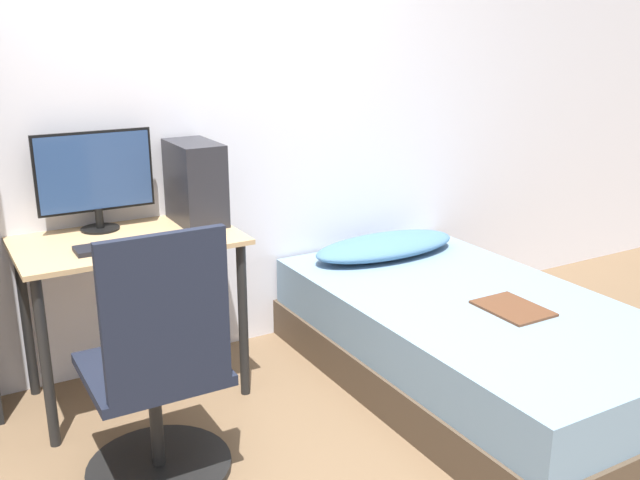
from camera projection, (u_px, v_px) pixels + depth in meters
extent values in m
cube|color=silver|center=(157.00, 116.00, 3.40)|extent=(8.00, 0.05, 2.50)
cube|color=tan|center=(128.00, 241.00, 3.15)|extent=(0.96, 0.60, 0.02)
cylinder|color=black|center=(46.00, 364.00, 2.85)|extent=(0.04, 0.04, 0.74)
cylinder|color=black|center=(243.00, 321.00, 3.26)|extent=(0.04, 0.04, 0.74)
cylinder|color=black|center=(26.00, 320.00, 3.26)|extent=(0.04, 0.04, 0.74)
cylinder|color=black|center=(204.00, 287.00, 3.67)|extent=(0.04, 0.04, 0.74)
cylinder|color=black|center=(160.00, 467.00, 2.78)|extent=(0.56, 0.56, 0.03)
cylinder|color=black|center=(156.00, 419.00, 2.72)|extent=(0.05, 0.05, 0.39)
cube|color=black|center=(152.00, 369.00, 2.66)|extent=(0.49, 0.49, 0.04)
cube|color=black|center=(166.00, 315.00, 2.38)|extent=(0.44, 0.04, 0.57)
cube|color=#4C3D2D|center=(471.00, 364.00, 3.43)|extent=(1.14, 2.00, 0.20)
cube|color=#708EA8|center=(474.00, 322.00, 3.37)|extent=(1.10, 1.96, 0.24)
ellipsoid|color=teal|center=(385.00, 246.00, 3.93)|extent=(0.87, 0.36, 0.11)
cube|color=#56331E|center=(513.00, 308.00, 3.20)|extent=(0.24, 0.32, 0.01)
cylinder|color=black|center=(100.00, 229.00, 3.27)|extent=(0.17, 0.17, 0.01)
cylinder|color=black|center=(99.00, 218.00, 3.26)|extent=(0.04, 0.04, 0.09)
cube|color=black|center=(95.00, 172.00, 3.20)|extent=(0.52, 0.01, 0.36)
cube|color=navy|center=(95.00, 172.00, 3.19)|extent=(0.50, 0.01, 0.34)
cube|color=black|center=(121.00, 245.00, 3.01)|extent=(0.38, 0.13, 0.02)
cube|color=#232328|center=(195.00, 183.00, 3.34)|extent=(0.20, 0.35, 0.38)
ellipsoid|color=black|center=(176.00, 237.00, 3.13)|extent=(0.06, 0.09, 0.02)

